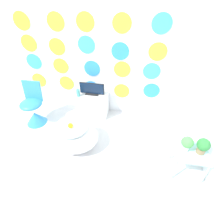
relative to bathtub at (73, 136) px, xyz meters
name	(u,v)px	position (x,y,z in m)	size (l,w,h in m)	color
ground_plane	(59,187)	(0.03, -0.74, -0.24)	(12.00, 12.00, 0.00)	silver
wall_back_dotted	(89,48)	(0.03, 1.12, 1.06)	(5.06, 0.05, 2.60)	white
bathtub	(73,136)	(0.00, 0.00, 0.00)	(0.82, 0.65, 0.47)	white
rubber_duck	(70,125)	(0.01, -0.05, 0.28)	(0.08, 0.09, 0.09)	yellow
chair	(34,111)	(-0.94, 0.45, 0.04)	(0.40, 0.40, 0.83)	#338CE0
tv_cabinet	(93,104)	(0.09, 0.90, 0.01)	(0.57, 0.34, 0.49)	silver
tv	(92,89)	(0.09, 0.90, 0.36)	(0.47, 0.12, 0.24)	black
vase	(78,93)	(-0.15, 0.78, 0.33)	(0.07, 0.07, 0.16)	#51B2AD
side_table	(190,155)	(1.77, -0.16, 0.13)	(0.45, 0.40, 0.45)	#99E0D8
potted_plant_left	(187,143)	(1.67, -0.16, 0.35)	(0.16, 0.16, 0.24)	white
potted_plant_right	(203,146)	(1.87, -0.16, 0.35)	(0.17, 0.17, 0.24)	#8C6B4C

